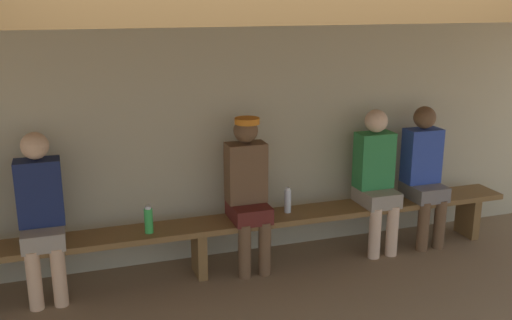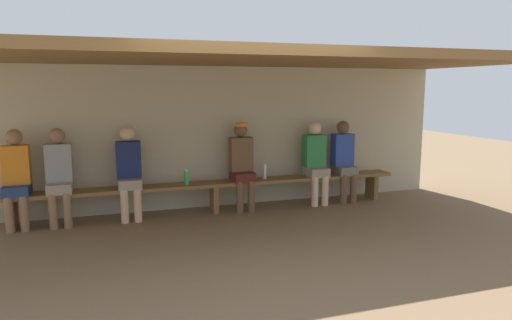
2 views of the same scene
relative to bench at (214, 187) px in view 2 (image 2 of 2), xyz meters
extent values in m
plane|color=brown|center=(0.00, -1.55, -0.39)|extent=(24.00, 24.00, 0.00)
cube|color=#B7AD8C|center=(0.00, 0.45, 0.71)|extent=(8.00, 0.20, 2.20)
cube|color=brown|center=(0.00, -0.85, 1.87)|extent=(8.00, 2.80, 0.12)
cube|color=brown|center=(0.00, 0.00, 0.05)|extent=(6.00, 0.36, 0.05)
cube|color=brown|center=(-2.75, 0.00, -0.18)|extent=(0.08, 0.29, 0.41)
cube|color=brown|center=(0.00, 0.00, -0.18)|extent=(0.08, 0.29, 0.41)
cube|color=brown|center=(2.75, 0.00, -0.18)|extent=(0.08, 0.29, 0.41)
cube|color=gray|center=(-2.15, -0.02, 0.14)|extent=(0.32, 0.40, 0.14)
cylinder|color=#8C6647|center=(-2.24, -0.18, -0.15)|extent=(0.11, 0.11, 0.48)
cylinder|color=#8C6647|center=(-2.06, -0.18, -0.15)|extent=(0.11, 0.11, 0.48)
cube|color=gray|center=(-2.15, 0.06, 0.47)|extent=(0.34, 0.20, 0.52)
sphere|color=#8C6647|center=(-2.15, 0.06, 0.84)|extent=(0.21, 0.21, 0.21)
cube|color=#591E19|center=(0.44, -0.02, 0.14)|extent=(0.32, 0.40, 0.14)
cylinder|color=brown|center=(0.35, -0.18, -0.15)|extent=(0.11, 0.11, 0.48)
cylinder|color=brown|center=(0.53, -0.18, -0.15)|extent=(0.11, 0.11, 0.48)
cube|color=brown|center=(0.44, 0.06, 0.47)|extent=(0.34, 0.20, 0.52)
sphere|color=brown|center=(0.44, 0.06, 0.84)|extent=(0.21, 0.21, 0.21)
cylinder|color=orange|center=(0.44, 0.02, 0.93)|extent=(0.21, 0.21, 0.05)
cube|color=gray|center=(-1.23, -0.02, 0.14)|extent=(0.32, 0.40, 0.14)
cylinder|color=#DBAD84|center=(-1.32, -0.18, -0.15)|extent=(0.11, 0.11, 0.48)
cylinder|color=#DBAD84|center=(-1.14, -0.18, -0.15)|extent=(0.11, 0.11, 0.48)
cube|color=#19234C|center=(-1.23, 0.06, 0.47)|extent=(0.34, 0.20, 0.52)
sphere|color=#DBAD84|center=(-1.23, 0.06, 0.84)|extent=(0.21, 0.21, 0.21)
cube|color=slate|center=(2.20, -0.02, 0.14)|extent=(0.32, 0.40, 0.14)
cylinder|color=brown|center=(2.11, -0.18, -0.15)|extent=(0.11, 0.11, 0.48)
cylinder|color=brown|center=(2.29, -0.18, -0.15)|extent=(0.11, 0.11, 0.48)
cube|color=#2D47A5|center=(2.20, 0.06, 0.47)|extent=(0.34, 0.20, 0.52)
sphere|color=brown|center=(2.20, 0.06, 0.84)|extent=(0.21, 0.21, 0.21)
cube|color=navy|center=(-2.68, -0.02, 0.14)|extent=(0.32, 0.40, 0.14)
cylinder|color=#8C6647|center=(-2.77, -0.18, -0.15)|extent=(0.11, 0.11, 0.48)
cylinder|color=#8C6647|center=(-2.59, -0.18, -0.15)|extent=(0.11, 0.11, 0.48)
cube|color=orange|center=(-2.68, 0.06, 0.47)|extent=(0.34, 0.20, 0.52)
sphere|color=#8C6647|center=(-2.68, 0.06, 0.84)|extent=(0.21, 0.21, 0.21)
cube|color=gray|center=(1.69, -0.02, 0.14)|extent=(0.32, 0.40, 0.14)
cylinder|color=beige|center=(1.60, -0.18, -0.15)|extent=(0.11, 0.11, 0.48)
cylinder|color=beige|center=(1.78, -0.18, -0.15)|extent=(0.11, 0.11, 0.48)
cube|color=#2D8442|center=(1.69, 0.06, 0.47)|extent=(0.34, 0.20, 0.52)
sphere|color=beige|center=(1.69, 0.06, 0.84)|extent=(0.21, 0.21, 0.21)
cylinder|color=silver|center=(0.82, 0.03, 0.18)|extent=(0.06, 0.06, 0.21)
cylinder|color=white|center=(0.82, 0.03, 0.29)|extent=(0.04, 0.04, 0.02)
cylinder|color=green|center=(-0.42, -0.05, 0.18)|extent=(0.07, 0.07, 0.21)
cylinder|color=white|center=(-0.42, -0.05, 0.29)|extent=(0.05, 0.05, 0.02)
camera|label=1|loc=(-1.00, -4.54, 1.93)|focal=41.12mm
camera|label=2|loc=(-1.53, -6.67, 1.49)|focal=32.27mm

